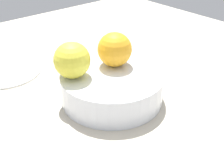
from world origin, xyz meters
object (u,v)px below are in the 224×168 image
at_px(side_plate, 6,70).
at_px(orange_in_bowl_1, 72,60).
at_px(fruit_bowl, 112,87).
at_px(orange_in_bowl_0, 115,49).

bearing_deg(side_plate, orange_in_bowl_1, -75.00).
xyz_separation_m(fruit_bowl, orange_in_bowl_0, (0.03, 0.02, 0.06)).
bearing_deg(orange_in_bowl_0, fruit_bowl, -138.45).
distance_m(orange_in_bowl_0, side_plate, 0.26).
relative_size(fruit_bowl, orange_in_bowl_0, 2.93).
distance_m(fruit_bowl, orange_in_bowl_0, 0.07).
bearing_deg(orange_in_bowl_1, fruit_bowl, -32.94).
height_order(orange_in_bowl_0, orange_in_bowl_1, same).
distance_m(orange_in_bowl_1, side_plate, 0.21).
bearing_deg(side_plate, orange_in_bowl_0, -56.79).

